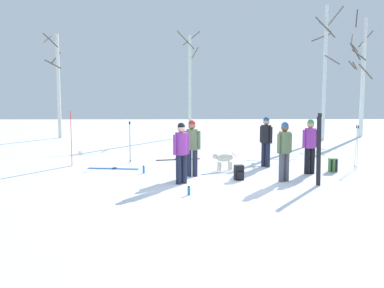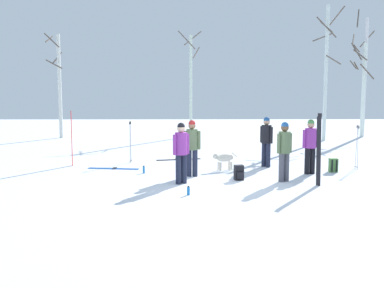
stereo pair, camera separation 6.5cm
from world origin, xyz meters
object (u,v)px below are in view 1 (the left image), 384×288
Objects in this scene: backpack_1 at (333,165)px; water_bottle_0 at (144,170)px; person_3 at (192,144)px; ski_pair_planted_1 at (319,150)px; ski_poles_0 at (130,141)px; birch_tree_2 at (325,70)px; birch_tree_0 at (58,83)px; person_1 at (181,149)px; person_2 at (266,138)px; person_4 at (284,148)px; ski_pair_lying_0 at (113,169)px; person_0 at (310,143)px; water_bottle_1 at (189,191)px; birch_tree_1 at (190,83)px; ski_pair_lying_1 at (178,159)px; dog at (224,159)px; birch_tree_4 at (363,74)px; ski_poles_1 at (357,146)px; backpack_0 at (239,173)px; ski_pair_planted_0 at (71,139)px; birch_tree_3 at (362,87)px.

backpack_1 reaches higher than water_bottle_0.
person_3 is 3.70m from ski_pair_planted_1.
ski_poles_0 is at bearing 144.60° from ski_pair_planted_1.
birch_tree_0 is at bearing 173.34° from birch_tree_2.
birch_tree_0 is at bearing 118.95° from person_1.
person_2 is 2.35m from backpack_1.
ski_pair_lying_0 is (-5.24, 2.15, -0.97)m from person_4.
person_0 is 7.53× the size of water_bottle_1.
water_bottle_1 is 0.04× the size of birch_tree_1.
birch_tree_0 reaches higher than ski_pair_lying_1.
dog is 0.50× the size of ski_pair_lying_1.
ski_poles_1 is at bearing -112.24° from birch_tree_4.
birch_tree_4 reaches higher than person_2.
birch_tree_4 is (2.93, 2.36, -0.11)m from birch_tree_2.
ski_poles_0 is 4.85m from backpack_0.
birch_tree_2 is at bearing 56.02° from person_1.
person_3 reaches higher than water_bottle_1.
person_0 is at bearing 19.87° from person_1.
ski_poles_0 is at bearing 164.01° from backpack_1.
birch_tree_4 is at bearing 2.28° from birch_tree_0.
water_bottle_1 is at bearing -86.32° from ski_pair_lying_1.
backpack_1 is (1.92, 1.52, -0.77)m from person_4.
birch_tree_1 is (4.20, 10.33, 2.12)m from ski_pair_planted_0.
dog is at bearing 134.74° from ski_pair_planted_1.
birch_tree_2 is at bearing 74.66° from backpack_1.
birch_tree_1 reaches higher than person_0.
person_0 is 1.59m from person_4.
birch_tree_0 is at bearing 128.49° from dog.
birch_tree_0 is at bearing 108.18° from ski_pair_planted_0.
dog reaches higher than backpack_1.
backpack_1 is (2.00, -0.98, -0.77)m from person_2.
ski_poles_1 is at bearing -63.83° from birch_tree_1.
backpack_1 is at bearing 38.38° from person_4.
birch_tree_4 reaches higher than birch_tree_0.
person_0 reaches higher than water_bottle_1.
birch_tree_2 is (9.67, 8.50, 3.68)m from ski_pair_lying_0.
birch_tree_3 reaches higher than ski_poles_0.
backpack_0 is (-1.26, 0.23, -0.77)m from person_4.
birch_tree_2 is at bearing 79.77° from ski_poles_1.
ski_pair_planted_0 reaches higher than person_0.
birch_tree_4 is (10.09, 14.67, 3.48)m from water_bottle_1.
birch_tree_1 is at bearing 95.09° from dog.
birch_tree_2 is (7.16, 12.31, 3.59)m from water_bottle_1.
ski_poles_0 is 15.23m from birch_tree_3.
ski_pair_planted_1 is 0.27× the size of birch_tree_4.
person_1 is 0.86× the size of ski_pair_planted_1.
birch_tree_3 reaches higher than ski_poles_1.
ski_pair_lying_1 is at bearing 152.51° from backpack_1.
ski_pair_planted_0 is 7.85× the size of water_bottle_0.
water_bottle_0 reaches higher than water_bottle_1.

